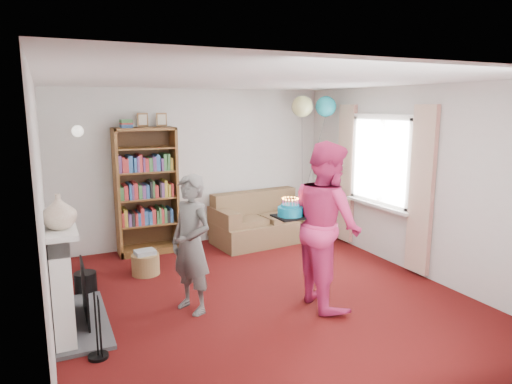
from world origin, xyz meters
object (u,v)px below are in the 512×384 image
person_magenta (327,224)px  birthday_cake (290,212)px  sofa (260,223)px  person_striped (191,244)px  bookcase (146,192)px

person_magenta → birthday_cake: person_magenta is taller
sofa → person_magenta: size_ratio=0.83×
sofa → person_magenta: (-0.36, -2.50, 0.62)m
person_striped → person_magenta: bearing=48.8°
sofa → person_striped: size_ratio=1.02×
person_striped → birthday_cake: 1.14m
bookcase → person_striped: bookcase is taller
bookcase → person_magenta: size_ratio=1.14×
bookcase → birthday_cake: size_ratio=6.37×
sofa → person_striped: bearing=-137.1°
sofa → bookcase: bearing=166.5°
bookcase → person_striped: size_ratio=1.40×
bookcase → person_magenta: bookcase is taller
bookcase → sofa: size_ratio=1.37×
sofa → birthday_cake: birthday_cake is taller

